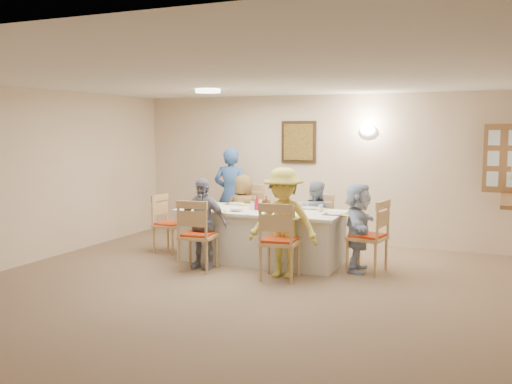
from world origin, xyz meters
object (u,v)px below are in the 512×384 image
at_px(diner_back_left, 243,212).
at_px(condiment_ketchup, 257,202).
at_px(chair_front_left, 198,234).
at_px(diner_front_left, 202,223).
at_px(diner_front_right, 283,223).
at_px(chair_right_end, 367,236).
at_px(dining_table, 261,236).
at_px(chair_back_right, 317,225).
at_px(diner_right_end, 358,227).
at_px(chair_front_right, 280,240).
at_px(diner_back_right, 315,218).
at_px(chair_back_left, 247,216).
at_px(caregiver, 231,195).
at_px(chair_left_end, 170,224).

bearing_deg(diner_back_left, condiment_ketchup, 117.59).
distance_m(chair_front_left, diner_front_left, 0.18).
distance_m(diner_back_left, diner_front_left, 1.36).
height_order(chair_front_left, diner_front_right, diner_front_right).
distance_m(chair_front_left, chair_right_end, 2.29).
bearing_deg(dining_table, chair_back_right, 53.13).
bearing_deg(diner_right_end, chair_back_right, 37.28).
height_order(dining_table, chair_front_right, chair_front_right).
xyz_separation_m(chair_front_right, condiment_ketchup, (-0.66, 0.79, 0.36)).
distance_m(dining_table, chair_back_right, 1.00).
xyz_separation_m(chair_front_left, diner_front_left, (-0.00, 0.12, 0.13)).
xyz_separation_m(diner_back_left, diner_front_right, (1.20, -1.36, 0.11)).
relative_size(chair_front_right, chair_right_end, 1.02).
distance_m(diner_back_right, condiment_ketchup, 1.00).
relative_size(chair_back_right, diner_front_right, 0.64).
bearing_deg(chair_right_end, diner_front_right, -44.62).
xyz_separation_m(dining_table, diner_front_left, (-0.60, -0.68, 0.25)).
bearing_deg(chair_front_left, diner_front_left, -98.36).
bearing_deg(diner_front_left, chair_right_end, 14.75).
distance_m(diner_back_left, diner_back_right, 1.20).
bearing_deg(chair_front_left, diner_back_left, -98.36).
distance_m(dining_table, diner_front_left, 0.94).
distance_m(chair_back_right, chair_front_right, 1.60).
height_order(diner_back_left, condiment_ketchup, diner_back_left).
distance_m(chair_front_right, diner_back_left, 1.91).
bearing_deg(diner_right_end, diner_back_left, 62.97).
height_order(chair_front_left, condiment_ketchup, chair_front_left).
bearing_deg(chair_back_left, caregiver, 149.30).
height_order(chair_right_end, diner_right_end, diner_right_end).
height_order(chair_left_end, diner_right_end, diner_right_end).
bearing_deg(chair_right_end, chair_front_right, -40.11).
relative_size(chair_back_left, diner_right_end, 0.85).
bearing_deg(dining_table, diner_back_right, 48.58).
bearing_deg(diner_right_end, chair_right_end, -98.43).
xyz_separation_m(diner_back_left, diner_back_right, (1.20, 0.00, -0.03)).
bearing_deg(diner_back_right, chair_back_right, -86.90).
relative_size(chair_front_right, diner_right_end, 0.84).
distance_m(chair_front_left, chair_front_right, 1.20).
height_order(diner_front_right, caregiver, caregiver).
relative_size(chair_back_right, diner_back_left, 0.76).
xyz_separation_m(chair_back_left, caregiver, (-0.45, 0.35, 0.29)).
relative_size(chair_back_left, diner_front_left, 0.82).
bearing_deg(dining_table, chair_left_end, -180.00).
distance_m(diner_front_right, diner_right_end, 1.07).
distance_m(diner_front_right, condiment_ketchup, 0.96).
bearing_deg(condiment_ketchup, chair_back_left, 123.71).
xyz_separation_m(chair_right_end, diner_front_right, (-0.95, -0.68, 0.22)).
xyz_separation_m(chair_front_left, chair_front_right, (1.20, 0.00, 0.01)).
xyz_separation_m(chair_left_end, diner_front_right, (2.15, -0.68, 0.26)).
bearing_deg(caregiver, diner_right_end, 144.31).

